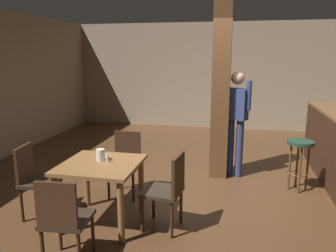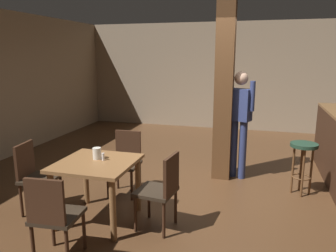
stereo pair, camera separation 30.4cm
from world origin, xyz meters
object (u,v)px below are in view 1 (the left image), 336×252
Objects in this scene: chair_east at (168,188)px; bar_stool_near at (300,153)px; chair_west at (35,177)px; bar_counter at (332,145)px; chair_north at (126,160)px; napkin_cup at (101,155)px; chair_south at (63,218)px; salt_shaker at (107,158)px; standing_person at (236,116)px; dining_table at (101,174)px.

chair_east is 2.22m from bar_stool_near.
chair_west is 1.18× the size of bar_stool_near.
bar_counter reaches higher than bar_stool_near.
chair_north is at bearing -156.90° from bar_counter.
chair_east reaches higher than bar_stool_near.
chair_south is at bearing -87.87° from napkin_cup.
chair_west is 6.42× the size of napkin_cup.
chair_west is 1.67m from chair_east.
chair_south reaches higher than salt_shaker.
standing_person reaches higher than chair_south.
dining_table is 2.86m from bar_stool_near.
salt_shaker is 2.37m from standing_person.
dining_table is 0.99× the size of chair_east.
bar_counter is at bearing 44.67° from chair_south.
chair_south is (-0.00, -0.87, -0.10)m from dining_table.
chair_south is at bearing -44.61° from chair_west.
dining_table is 0.20m from salt_shaker.
salt_shaker is (-0.74, 0.05, 0.28)m from chair_east.
chair_north is at bearing 89.65° from dining_table.
standing_person reaches higher than chair_east.
dining_table is 0.38× the size of bar_counter.
chair_east is 1.18× the size of bar_stool_near.
chair_north reaches higher than dining_table.
chair_north and chair_east have the same top height.
chair_north is at bearing 89.82° from chair_south.
salt_shaker is at bearing -17.22° from napkin_cup.
standing_person is at bearing -171.53° from bar_counter.
chair_east is at bearing 0.44° from dining_table.
chair_north is 1.16m from chair_east.
chair_north reaches higher than napkin_cup.
salt_shaker is 3.65m from bar_counter.
chair_west is at bearing -179.35° from chair_east.
napkin_cup is at bearing 111.76° from dining_table.
standing_person reaches higher than bar_counter.
chair_east is 3.10m from bar_counter.
bar_stool_near is at bearing 31.42° from dining_table.
chair_west is 3.64m from bar_stool_near.
napkin_cup is (-0.04, -0.76, 0.31)m from chair_north.
chair_north reaches higher than salt_shaker.
chair_west is 0.97m from salt_shaker.
bar_counter is at bearing 43.59° from chair_east.
napkin_cup is (-0.04, 0.96, 0.31)m from chair_south.
dining_table is at bearing -144.88° from bar_counter.
standing_person reaches higher than chair_west.
chair_east is (0.80, 0.88, 0.00)m from chair_south.
bar_counter is at bearing 23.10° from chair_north.
dining_table is at bearing -90.35° from chair_north.
bar_counter is (3.04, 1.30, 0.05)m from chair_north.
dining_table is at bearing -128.30° from standing_person.
standing_person is at bearing 51.70° from dining_table.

